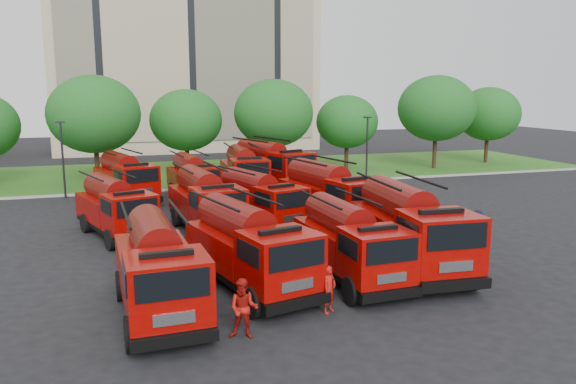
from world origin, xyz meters
name	(u,v)px	position (x,y,z in m)	size (l,w,h in m)	color
ground	(283,257)	(0.00, 0.00, 0.00)	(140.00, 140.00, 0.00)	black
lawn	(196,172)	(0.00, 26.00, 0.06)	(70.00, 16.00, 0.12)	#265516
curb	(212,188)	(0.00, 17.90, 0.07)	(70.00, 0.30, 0.14)	gray
apartment_building	(184,44)	(2.00, 47.94, 12.50)	(30.00, 14.18, 25.00)	tan
tree_2	(94,114)	(-8.00, 21.50, 5.35)	(6.72, 6.72, 8.22)	#382314
tree_3	(186,120)	(-1.00, 24.00, 4.68)	(5.88, 5.88, 7.19)	#382314
tree_4	(274,113)	(6.00, 22.50, 5.22)	(6.55, 6.55, 8.01)	#382314
tree_5	(347,122)	(13.00, 23.50, 4.35)	(5.46, 5.46, 6.68)	#382314
tree_6	(437,108)	(21.00, 22.00, 5.49)	(6.89, 6.89, 8.42)	#382314
tree_7	(488,114)	(28.00, 24.00, 4.82)	(6.05, 6.05, 7.39)	#382314
lamp_post_0	(63,155)	(-10.00, 17.20, 2.90)	(0.60, 0.25, 5.11)	black
lamp_post_1	(367,145)	(12.00, 17.20, 2.90)	(0.60, 0.25, 5.11)	black
fire_truck_0	(158,268)	(-5.61, -4.76, 1.54)	(2.71, 6.83, 3.06)	black
fire_truck_1	(249,247)	(-2.31, -3.34, 1.56)	(3.85, 7.16, 3.10)	black
fire_truck_2	(349,242)	(1.54, -3.54, 1.48)	(2.60, 6.54, 2.93)	black
fire_truck_3	(409,228)	(4.32, -3.08, 1.71)	(3.15, 7.62, 3.39)	black
fire_truck_4	(115,207)	(-6.85, 5.87, 1.45)	(4.03, 6.70, 2.89)	black
fire_truck_5	(205,201)	(-2.48, 5.47, 1.57)	(3.15, 7.07, 3.12)	black
fire_truck_6	(259,200)	(0.36, 5.56, 1.46)	(3.97, 6.74, 2.91)	black
fire_truck_7	(329,194)	(4.07, 4.97, 1.66)	(3.91, 7.58, 3.29)	black
fire_truck_8	(125,178)	(-6.15, 14.94, 1.54)	(4.14, 7.09, 3.06)	black
fire_truck_9	(193,178)	(-1.92, 14.06, 1.47)	(2.91, 6.61, 2.92)	black
fire_truck_10	(244,171)	(1.78, 15.33, 1.61)	(2.86, 7.12, 3.19)	black
fire_truck_11	(270,166)	(3.94, 16.27, 1.76)	(4.95, 8.10, 3.49)	black
firefighter_0	(329,312)	(-0.33, -6.26, 0.00)	(0.58, 0.42, 1.58)	#9F110C
firefighter_1	(244,338)	(-3.40, -7.29, 0.00)	(0.87, 0.48, 1.79)	#9F110C
firefighter_2	(441,264)	(6.02, -2.82, 0.00)	(0.95, 0.54, 1.61)	#9F110C
firefighter_3	(476,242)	(9.50, -0.38, 0.00)	(1.00, 0.52, 1.55)	black
firefighter_4	(140,248)	(-5.84, 3.36, 0.00)	(0.81, 0.53, 1.65)	black
firefighter_5	(366,220)	(6.47, 5.45, 0.00)	(1.49, 0.64, 1.60)	#9F110C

